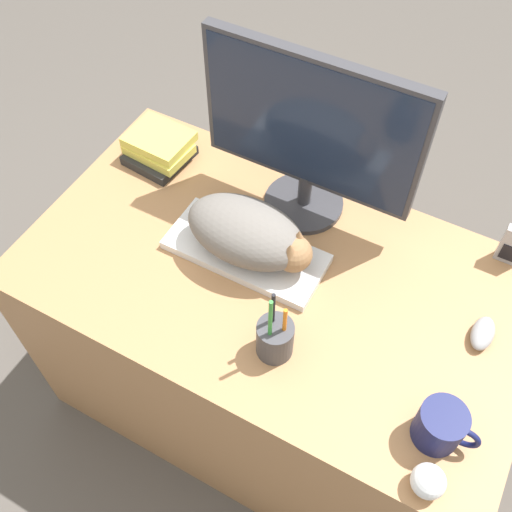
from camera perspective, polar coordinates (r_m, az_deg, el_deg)
The scene contains 10 objects.
ground_plane at distance 2.03m, azimuth -3.82°, elevation -21.31°, with size 12.00×12.00×0.00m, color #4C4742.
desk at distance 1.80m, azimuth 1.52°, elevation -8.37°, with size 1.27×0.73×0.74m.
keyboard at distance 1.51m, azimuth -0.97°, elevation 0.43°, with size 0.40×0.17×0.02m.
cat at distance 1.44m, azimuth -0.58°, elevation 2.17°, with size 0.33×0.18×0.14m.
monitor at distance 1.44m, azimuth 5.17°, elevation 11.70°, with size 0.55×0.21×0.47m.
computer_mouse at distance 1.47m, azimuth 20.78°, elevation -6.89°, with size 0.05×0.09×0.04m.
coffee_mug at distance 1.30m, azimuth 17.21°, elevation -15.23°, with size 0.13×0.10×0.10m.
pen_cup at distance 1.33m, azimuth 1.82°, elevation -7.81°, with size 0.08×0.08×0.23m.
baseball at distance 1.27m, azimuth 16.09°, elevation -19.91°, with size 0.07×0.07×0.07m.
book_stack at distance 1.74m, azimuth -9.21°, elevation 10.12°, with size 0.18×0.18×0.08m.
Camera 1 is at (0.36, -0.40, 1.96)m, focal length 42.00 mm.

